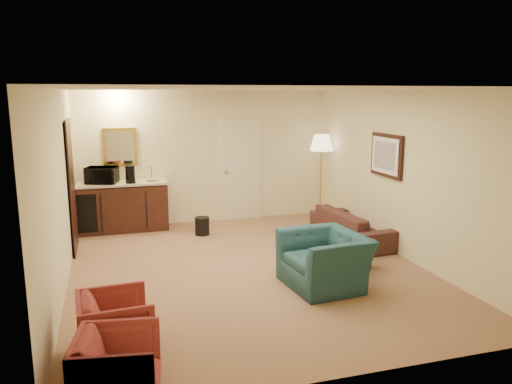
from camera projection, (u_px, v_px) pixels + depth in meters
ground at (248, 269)px, 7.33m from camera, size 6.00×6.00×0.00m
room_walls at (228, 148)px, 7.70m from camera, size 5.02×6.01×2.61m
wetbar_cabinet at (124, 207)px, 9.34m from camera, size 1.64×0.58×0.92m
sofa at (353, 221)px, 8.68m from camera, size 0.69×1.89×0.72m
teal_armchair at (325, 251)px, 6.62m from camera, size 0.82×1.16×0.96m
rose_chair_near at (116, 322)px, 4.85m from camera, size 0.69×0.73×0.70m
rose_chair_far at (118, 365)px, 4.10m from camera, size 0.72×0.76×0.69m
coffee_table at (352, 255)px, 7.31m from camera, size 0.85×0.69×0.43m
floor_lamp at (321, 178)px, 10.02m from camera, size 0.52×0.52×1.75m
waste_bin at (202, 226)px, 9.10m from camera, size 0.30×0.30×0.33m
microwave at (102, 173)px, 9.12m from camera, size 0.61×0.46×0.37m
coffee_maker at (130, 174)px, 9.15m from camera, size 0.18×0.18×0.33m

